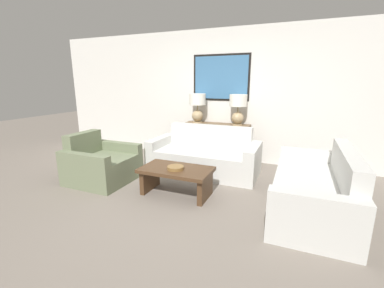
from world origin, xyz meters
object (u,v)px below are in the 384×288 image
Objects in this scene: table_lamp_left at (197,105)px; console_table at (216,143)px; couch_by_side at (315,190)px; armchair_near_back_wall at (101,165)px; decorative_bowl at (175,168)px; table_lamp_right at (238,107)px; couch_by_back_wall at (205,157)px; coffee_table at (176,176)px.

console_table is at bearing 0.00° from table_lamp_left.
couch_by_side is 3.27m from armchair_near_back_wall.
decorative_bowl is at bearing -2.54° from armchair_near_back_wall.
table_lamp_left and table_lamp_right have the same top height.
couch_by_back_wall is at bearing -90.00° from console_table.
couch_by_back_wall is at bearing 36.50° from armchair_near_back_wall.
console_table is 0.86m from table_lamp_right.
table_lamp_right reaches higher than console_table.
table_lamp_left is at bearing 101.89° from coffee_table.
table_lamp_left is 0.31× the size of couch_by_back_wall.
table_lamp_left reaches higher than armchair_near_back_wall.
couch_by_back_wall is 1.00× the size of couch_by_side.
couch_by_side reaches higher than coffee_table.
console_table is 1.29× the size of coffee_table.
armchair_near_back_wall is (-3.26, -0.24, -0.00)m from couch_by_side.
armchair_near_back_wall is (-1.45, -1.78, -0.12)m from console_table.
table_lamp_right is at bearing 76.14° from decorative_bowl.
console_table is 2.23× the size of table_lamp_right.
couch_by_side is at bearing 9.30° from decorative_bowl.
coffee_table is (-0.47, -1.80, -0.86)m from table_lamp_right.
decorative_bowl is at bearing -103.86° from table_lamp_right.
coffee_table is at bearing 103.53° from decorative_bowl.
console_table is 1.85m from decorative_bowl.
table_lamp_left is at bearing 120.78° from couch_by_back_wall.
console_table is 2.38m from couch_by_side.
table_lamp_right is 0.62× the size of armchair_near_back_wall.
table_lamp_right is at bearing 0.00° from table_lamp_left.
couch_by_back_wall reaches higher than decorative_bowl.
table_lamp_right is 2.03m from decorative_bowl.
armchair_near_back_wall is at bearing -136.41° from table_lamp_right.
decorative_bowl is 0.25× the size of armchair_near_back_wall.
table_lamp_left is 2.02m from decorative_bowl.
table_lamp_left is at bearing 180.00° from console_table.
armchair_near_back_wall is at bearing 179.30° from coffee_table.
couch_by_back_wall is (-0.42, -0.71, -0.87)m from table_lamp_right.
table_lamp_left reaches higher than decorative_bowl.
armchair_near_back_wall reaches higher than console_table.
coffee_table is at bearing -92.29° from couch_by_back_wall.
table_lamp_right is 2.73m from armchair_near_back_wall.
coffee_table is 1.07× the size of armchair_near_back_wall.
armchair_near_back_wall is at bearing -143.50° from couch_by_back_wall.
couch_by_side reaches higher than decorative_bowl.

